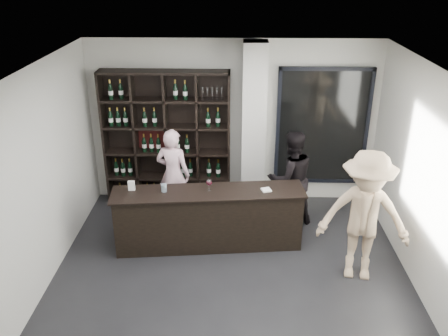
{
  "coord_description": "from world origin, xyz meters",
  "views": [
    {
      "loc": [
        0.04,
        -5.14,
        4.13
      ],
      "look_at": [
        -0.12,
        1.1,
        1.32
      ],
      "focal_mm": 38.0,
      "sensor_mm": 36.0,
      "label": 1
    }
  ],
  "objects_px": {
    "taster_black": "(291,178)",
    "customer": "(364,217)",
    "wine_shelf": "(167,139)",
    "tasting_counter": "(209,219)",
    "taster_pink": "(173,175)"
  },
  "relations": [
    {
      "from": "taster_black",
      "to": "taster_pink",
      "type": "bearing_deg",
      "value": -20.69
    },
    {
      "from": "tasting_counter",
      "to": "taster_black",
      "type": "height_order",
      "value": "taster_black"
    },
    {
      "from": "taster_black",
      "to": "customer",
      "type": "distance_m",
      "value": 1.67
    },
    {
      "from": "wine_shelf",
      "to": "taster_black",
      "type": "relative_size",
      "value": 1.48
    },
    {
      "from": "wine_shelf",
      "to": "tasting_counter",
      "type": "bearing_deg",
      "value": -61.36
    },
    {
      "from": "taster_black",
      "to": "wine_shelf",
      "type": "bearing_deg",
      "value": -35.7
    },
    {
      "from": "tasting_counter",
      "to": "taster_pink",
      "type": "distance_m",
      "value": 1.13
    },
    {
      "from": "wine_shelf",
      "to": "taster_black",
      "type": "height_order",
      "value": "wine_shelf"
    },
    {
      "from": "tasting_counter",
      "to": "taster_black",
      "type": "bearing_deg",
      "value": 24.21
    },
    {
      "from": "tasting_counter",
      "to": "taster_black",
      "type": "relative_size",
      "value": 1.77
    },
    {
      "from": "tasting_counter",
      "to": "customer",
      "type": "relative_size",
      "value": 1.52
    },
    {
      "from": "wine_shelf",
      "to": "tasting_counter",
      "type": "height_order",
      "value": "wine_shelf"
    },
    {
      "from": "taster_pink",
      "to": "taster_black",
      "type": "height_order",
      "value": "taster_black"
    },
    {
      "from": "taster_pink",
      "to": "wine_shelf",
      "type": "bearing_deg",
      "value": -59.3
    },
    {
      "from": "taster_black",
      "to": "customer",
      "type": "height_order",
      "value": "customer"
    }
  ]
}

